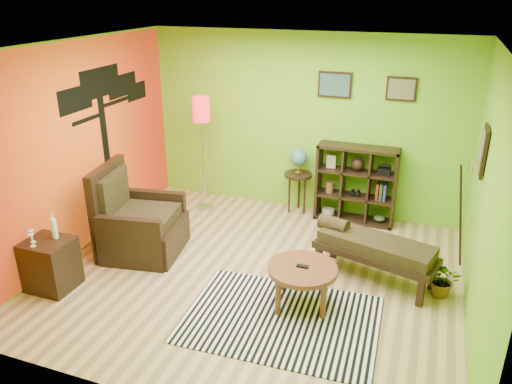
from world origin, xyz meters
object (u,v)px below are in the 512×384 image
(side_cabinet, at_px, (51,264))
(globe_table, at_px, (299,164))
(floor_lamp, at_px, (202,120))
(coffee_table, at_px, (302,272))
(potted_plant, at_px, (443,283))
(cube_shelf, at_px, (357,185))
(bench, at_px, (372,247))
(armchair, at_px, (138,226))

(side_cabinet, height_order, globe_table, globe_table)
(side_cabinet, bearing_deg, floor_lamp, 75.11)
(coffee_table, bearing_deg, potted_plant, 25.48)
(coffee_table, relative_size, side_cabinet, 0.84)
(side_cabinet, xyz_separation_m, cube_shelf, (3.11, 3.12, 0.28))
(globe_table, bearing_deg, bench, -49.22)
(coffee_table, distance_m, floor_lamp, 3.18)
(armchair, relative_size, floor_lamp, 0.66)
(floor_lamp, height_order, potted_plant, floor_lamp)
(coffee_table, distance_m, bench, 1.06)
(cube_shelf, distance_m, potted_plant, 2.20)
(cube_shelf, relative_size, potted_plant, 2.79)
(globe_table, relative_size, cube_shelf, 0.89)
(globe_table, xyz_separation_m, potted_plant, (2.26, -1.72, -0.64))
(floor_lamp, distance_m, potted_plant, 4.16)
(armchair, height_order, potted_plant, armchair)
(side_cabinet, relative_size, cube_shelf, 0.79)
(side_cabinet, distance_m, bench, 3.89)
(globe_table, relative_size, bench, 0.68)
(side_cabinet, distance_m, potted_plant, 4.67)
(floor_lamp, height_order, globe_table, floor_lamp)
(floor_lamp, xyz_separation_m, bench, (2.86, -1.22, -1.05))
(coffee_table, distance_m, armchair, 2.47)
(coffee_table, xyz_separation_m, bench, (0.67, 0.82, 0.02))
(coffee_table, bearing_deg, cube_shelf, 85.41)
(coffee_table, relative_size, bench, 0.50)
(coffee_table, height_order, armchair, armchair)
(side_cabinet, relative_size, bench, 0.60)
(bench, xyz_separation_m, potted_plant, (0.86, -0.09, -0.27))
(bench, bearing_deg, side_cabinet, -157.06)
(armchair, distance_m, potted_plant, 3.97)
(cube_shelf, bearing_deg, globe_table, 178.77)
(globe_table, xyz_separation_m, bench, (1.40, -1.62, -0.37))
(floor_lamp, relative_size, globe_table, 1.73)
(floor_lamp, height_order, cube_shelf, floor_lamp)
(globe_table, bearing_deg, cube_shelf, -1.23)
(potted_plant, bearing_deg, side_cabinet, -162.23)
(cube_shelf, bearing_deg, bench, -73.63)
(floor_lamp, relative_size, potted_plant, 4.29)
(globe_table, height_order, bench, globe_table)
(armchair, relative_size, potted_plant, 2.85)
(globe_table, xyz_separation_m, cube_shelf, (0.93, -0.02, -0.21))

